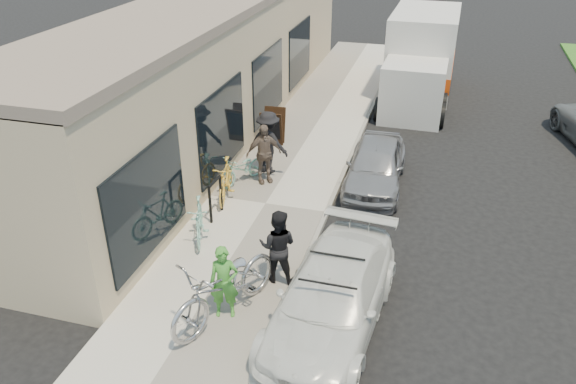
# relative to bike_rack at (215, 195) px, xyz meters

# --- Properties ---
(ground) EXTENTS (120.00, 120.00, 0.00)m
(ground) POSITION_rel_bike_rack_xyz_m (2.95, -2.09, -0.73)
(ground) COLOR black
(ground) RESTS_ON ground
(sidewalk) EXTENTS (3.00, 34.00, 0.15)m
(sidewalk) POSITION_rel_bike_rack_xyz_m (0.95, 0.91, -0.66)
(sidewalk) COLOR #B3ADA1
(sidewalk) RESTS_ON ground
(curb) EXTENTS (0.12, 34.00, 0.13)m
(curb) POSITION_rel_bike_rack_xyz_m (2.50, 0.91, -0.67)
(curb) COLOR gray
(curb) RESTS_ON ground
(storefront) EXTENTS (3.60, 20.00, 4.22)m
(storefront) POSITION_rel_bike_rack_xyz_m (-2.30, 5.90, 1.39)
(storefront) COLOR tan
(storefront) RESTS_ON ground
(bike_rack) EXTENTS (0.08, 0.69, 0.96)m
(bike_rack) POSITION_rel_bike_rack_xyz_m (0.00, 0.00, 0.00)
(bike_rack) COLOR black
(bike_rack) RESTS_ON sidewalk
(sandwich_board) EXTENTS (0.70, 0.70, 1.09)m
(sandwich_board) POSITION_rel_bike_rack_xyz_m (0.04, 4.52, -0.03)
(sandwich_board) COLOR black
(sandwich_board) RESTS_ON sidewalk
(sedan_white) EXTENTS (2.14, 4.53, 1.32)m
(sedan_white) POSITION_rel_bike_rack_xyz_m (3.41, -2.85, -0.09)
(sedan_white) COLOR silver
(sedan_white) RESTS_ON ground
(sedan_silver) EXTENTS (1.57, 3.69, 1.24)m
(sedan_silver) POSITION_rel_bike_rack_xyz_m (3.41, 2.86, -0.11)
(sedan_silver) COLOR gray
(sedan_silver) RESTS_ON ground
(moving_truck) EXTENTS (2.47, 6.36, 3.10)m
(moving_truck) POSITION_rel_bike_rack_xyz_m (3.95, 10.75, 0.65)
(moving_truck) COLOR beige
(moving_truck) RESTS_ON ground
(tandem_bike) EXTENTS (1.83, 2.71, 1.35)m
(tandem_bike) POSITION_rel_bike_rack_xyz_m (1.54, -3.29, 0.09)
(tandem_bike) COLOR #A8A8AA
(tandem_bike) RESTS_ON sidewalk
(woman_rider) EXTENTS (0.61, 0.48, 1.46)m
(woman_rider) POSITION_rel_bike_rack_xyz_m (1.51, -3.25, 0.15)
(woman_rider) COLOR #3E8C2E
(woman_rider) RESTS_ON sidewalk
(man_standing) EXTENTS (0.81, 0.66, 1.57)m
(man_standing) POSITION_rel_bike_rack_xyz_m (2.13, -1.96, 0.20)
(man_standing) COLOR black
(man_standing) RESTS_ON sidewalk
(cruiser_bike_a) EXTENTS (0.96, 1.58, 0.92)m
(cruiser_bike_a) POSITION_rel_bike_rack_xyz_m (0.01, -0.99, -0.12)
(cruiser_bike_a) COLOR #84C5B0
(cruiser_bike_a) RESTS_ON sidewalk
(cruiser_bike_b) EXTENTS (1.16, 1.60, 0.80)m
(cruiser_bike_b) POSITION_rel_bike_rack_xyz_m (0.00, 1.84, -0.18)
(cruiser_bike_b) COLOR #84C5B0
(cruiser_bike_b) RESTS_ON sidewalk
(cruiser_bike_c) EXTENTS (0.78, 1.72, 1.00)m
(cruiser_bike_c) POSITION_rel_bike_rack_xyz_m (-0.11, 0.94, -0.08)
(cruiser_bike_c) COLOR gold
(cruiser_bike_c) RESTS_ON sidewalk
(bystander_a) EXTENTS (1.25, 0.88, 1.76)m
(bystander_a) POSITION_rel_bike_rack_xyz_m (0.49, 2.64, 0.30)
(bystander_a) COLOR black
(bystander_a) RESTS_ON sidewalk
(bystander_b) EXTENTS (1.00, 0.88, 1.63)m
(bystander_b) POSITION_rel_bike_rack_xyz_m (0.55, 2.04, 0.23)
(bystander_b) COLOR brown
(bystander_b) RESTS_ON sidewalk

